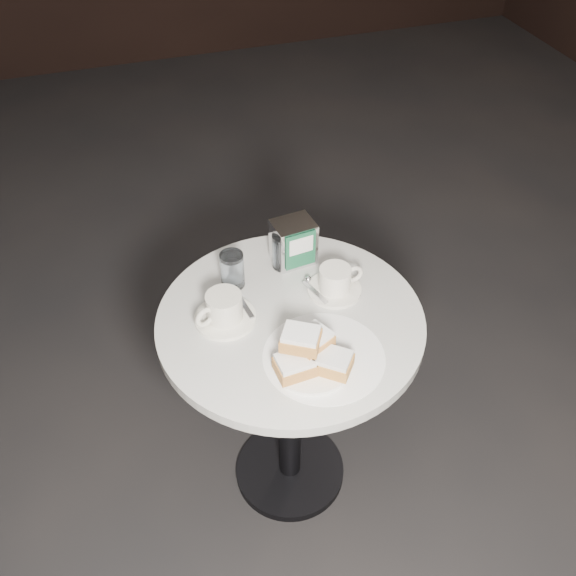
# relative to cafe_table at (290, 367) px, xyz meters

# --- Properties ---
(ground) EXTENTS (7.00, 7.00, 0.00)m
(ground) POSITION_rel_cafe_table_xyz_m (0.00, 0.00, -0.55)
(ground) COLOR black
(ground) RESTS_ON ground
(cafe_table) EXTENTS (0.70, 0.70, 0.74)m
(cafe_table) POSITION_rel_cafe_table_xyz_m (0.00, 0.00, 0.00)
(cafe_table) COLOR black
(cafe_table) RESTS_ON ground
(sugar_spill) EXTENTS (0.32, 0.32, 0.00)m
(sugar_spill) POSITION_rel_cafe_table_xyz_m (0.03, -0.16, 0.20)
(sugar_spill) COLOR white
(sugar_spill) RESTS_ON cafe_table
(beignet_plate) EXTENTS (0.22, 0.22, 0.12)m
(beignet_plate) POSITION_rel_cafe_table_xyz_m (-0.01, -0.18, 0.24)
(beignet_plate) COLOR white
(beignet_plate) RESTS_ON cafe_table
(coffee_cup_left) EXTENTS (0.21, 0.21, 0.08)m
(coffee_cup_left) POSITION_rel_cafe_table_xyz_m (-0.16, 0.04, 0.23)
(coffee_cup_left) COLOR white
(coffee_cup_left) RESTS_ON cafe_table
(coffee_cup_right) EXTENTS (0.16, 0.15, 0.08)m
(coffee_cup_right) POSITION_rel_cafe_table_xyz_m (0.15, 0.06, 0.23)
(coffee_cup_right) COLOR white
(coffee_cup_right) RESTS_ON cafe_table
(water_glass_left) EXTENTS (0.07, 0.07, 0.10)m
(water_glass_left) POSITION_rel_cafe_table_xyz_m (-0.11, 0.17, 0.25)
(water_glass_left) COLOR white
(water_glass_left) RESTS_ON cafe_table
(water_glass_right) EXTENTS (0.08, 0.08, 0.11)m
(water_glass_right) POSITION_rel_cafe_table_xyz_m (0.05, 0.20, 0.25)
(water_glass_right) COLOR white
(water_glass_right) RESTS_ON cafe_table
(napkin_dispenser) EXTENTS (0.12, 0.11, 0.13)m
(napkin_dispenser) POSITION_rel_cafe_table_xyz_m (0.08, 0.21, 0.26)
(napkin_dispenser) COLOR silver
(napkin_dispenser) RESTS_ON cafe_table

